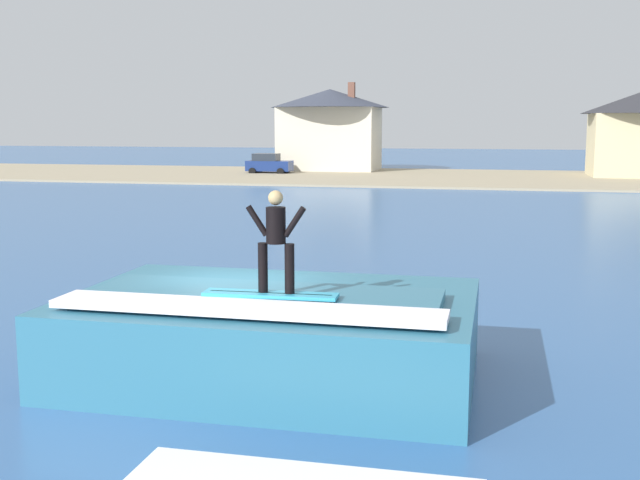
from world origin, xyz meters
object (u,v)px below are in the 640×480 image
Objects in this scene: car_near_shore at (269,164)px; house_with_chimney at (330,124)px; surfboard at (270,295)px; surfer at (276,236)px; wave_crest at (272,334)px.

car_near_shore is 0.36× the size of house_with_chimney.
surfer reaches higher than surfboard.
wave_crest is 56.09m from car_near_shore.
house_with_chimney reaches higher than wave_crest.
surfboard is 0.20× the size of house_with_chimney.
wave_crest is at bearing 105.11° from surfboard.
wave_crest is 4.17× the size of surfer.
wave_crest is at bearing -73.30° from car_near_shore.
surfer is 61.41m from house_with_chimney.
wave_crest is 1.77× the size of car_near_shore.
surfboard is 0.97m from surfer.
house_with_chimney is (-11.78, 59.39, 3.66)m from wave_crest.
surfboard is (0.22, -0.82, 0.90)m from wave_crest.
house_with_chimney is at bearing 101.28° from surfboard.
house_with_chimney reaches higher than car_near_shore.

